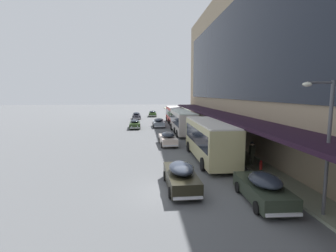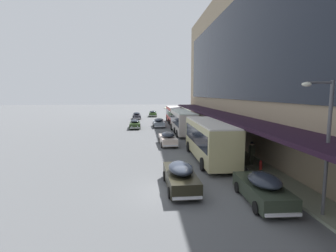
# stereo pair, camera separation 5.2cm
# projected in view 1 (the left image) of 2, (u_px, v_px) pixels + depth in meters

# --- Properties ---
(ground) EXTENTS (240.00, 240.00, 0.00)m
(ground) POSITION_uv_depth(u_px,v_px,m) (176.00, 191.00, 15.47)
(ground) COLOR #535558
(transit_bus_kerbside_front) EXTENTS (2.68, 10.92, 3.10)m
(transit_bus_kerbside_front) POSITION_uv_depth(u_px,v_px,m) (175.00, 114.00, 50.18)
(transit_bus_kerbside_front) COLOR red
(transit_bus_kerbside_front) RESTS_ON ground
(transit_bus_kerbside_rear) EXTENTS (2.76, 10.03, 3.36)m
(transit_bus_kerbside_rear) POSITION_uv_depth(u_px,v_px,m) (209.00, 138.00, 22.47)
(transit_bus_kerbside_rear) COLOR tan
(transit_bus_kerbside_rear) RESTS_ON ground
(transit_bus_kerbside_far) EXTENTS (2.72, 10.76, 3.19)m
(transit_bus_kerbside_far) POSITION_uv_depth(u_px,v_px,m) (183.00, 121.00, 37.42)
(transit_bus_kerbside_far) COLOR beige
(transit_bus_kerbside_far) RESTS_ON ground
(sedan_lead_near) EXTENTS (1.86, 4.99, 1.67)m
(sedan_lead_near) POSITION_uv_depth(u_px,v_px,m) (181.00, 176.00, 15.81)
(sedan_lead_near) COLOR black
(sedan_lead_near) RESTS_ON ground
(sedan_lead_mid) EXTENTS (1.97, 4.34, 1.52)m
(sedan_lead_mid) POSITION_uv_depth(u_px,v_px,m) (136.00, 116.00, 58.50)
(sedan_lead_mid) COLOR black
(sedan_lead_mid) RESTS_ON ground
(sedan_trailing_mid) EXTENTS (1.92, 4.61, 1.51)m
(sedan_trailing_mid) POSITION_uv_depth(u_px,v_px,m) (168.00, 138.00, 29.08)
(sedan_trailing_mid) COLOR beige
(sedan_trailing_mid) RESTS_ON ground
(sedan_second_mid) EXTENTS (2.01, 4.71, 1.53)m
(sedan_second_mid) POSITION_uv_depth(u_px,v_px,m) (159.00, 123.00, 44.71)
(sedan_second_mid) COLOR slate
(sedan_second_mid) RESTS_ON ground
(sedan_second_near) EXTENTS (2.00, 4.96, 1.46)m
(sedan_second_near) POSITION_uv_depth(u_px,v_px,m) (153.00, 113.00, 64.91)
(sedan_second_near) COLOR #244019
(sedan_second_near) RESTS_ON ground
(sedan_far_back) EXTENTS (1.84, 4.88, 1.45)m
(sedan_far_back) POSITION_uv_depth(u_px,v_px,m) (135.00, 124.00, 43.09)
(sedan_far_back) COLOR #213415
(sedan_far_back) RESTS_ON ground
(sedan_oncoming_front) EXTENTS (2.01, 4.73, 1.60)m
(sedan_oncoming_front) POSITION_uv_depth(u_px,v_px,m) (263.00, 188.00, 13.81)
(sedan_oncoming_front) COLOR #2A3226
(sedan_oncoming_front) RESTS_ON ground
(pedestrian_at_kerb) EXTENTS (0.59, 0.35, 1.86)m
(pedestrian_at_kerb) POSITION_uv_depth(u_px,v_px,m) (252.00, 152.00, 20.46)
(pedestrian_at_kerb) COLOR #2A2D21
(pedestrian_at_kerb) RESTS_ON sidewalk_kerb
(street_lamp) EXTENTS (1.50, 0.28, 6.18)m
(street_lamp) POSITION_uv_depth(u_px,v_px,m) (325.00, 137.00, 11.74)
(street_lamp) COLOR #4C4C51
(street_lamp) RESTS_ON sidewalk_kerb
(fire_hydrant) EXTENTS (0.20, 0.40, 0.70)m
(fire_hydrant) POSITION_uv_depth(u_px,v_px,m) (261.00, 165.00, 19.32)
(fire_hydrant) COLOR red
(fire_hydrant) RESTS_ON sidewalk_kerb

